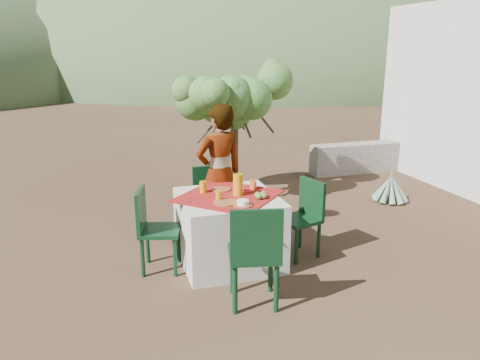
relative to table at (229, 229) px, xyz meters
name	(u,v)px	position (x,y,z in m)	size (l,w,h in m)	color
ground	(254,277)	(0.14, -0.44, -0.38)	(160.00, 160.00, 0.00)	#352118
table	(229,229)	(0.00, 0.00, 0.00)	(1.30, 1.30, 0.76)	beige
chair_far	(209,196)	(0.02, 0.96, 0.08)	(0.39, 0.39, 0.83)	black
chair_near	(255,252)	(-0.04, -0.97, 0.16)	(0.54, 0.54, 0.98)	black
chair_left	(152,226)	(-0.81, 0.05, 0.11)	(0.50, 0.50, 0.89)	black
chair_right	(304,214)	(0.86, -0.06, 0.10)	(0.49, 0.49, 0.86)	black
person	(220,174)	(0.07, 0.64, 0.45)	(0.61, 0.40, 1.66)	#8C6651
shrub_tree	(237,105)	(0.74, 2.14, 1.06)	(1.55, 1.53, 1.83)	#4E3D27
agave	(391,189)	(2.93, 1.28, -0.18)	(0.55, 0.55, 0.58)	gray
stone_wall	(376,157)	(3.74, 2.96, -0.10)	(2.60, 0.35, 0.55)	gray
hill_near_right	(251,74)	(12.14, 35.56, -0.38)	(48.00, 48.00, 20.00)	#35542F
hill_far_center	(67,68)	(-3.86, 51.56, -0.38)	(60.00, 60.00, 24.00)	gray
hill_far_right	(353,67)	(28.14, 45.56, -0.38)	(36.00, 36.00, 14.00)	gray
plate_far	(221,189)	(-0.02, 0.21, 0.39)	(0.21, 0.21, 0.01)	brown
plate_near	(226,202)	(-0.10, -0.24, 0.39)	(0.25, 0.25, 0.01)	brown
glass_far	(203,187)	(-0.23, 0.19, 0.44)	(0.08, 0.08, 0.12)	orange
glass_near	(219,196)	(-0.14, -0.14, 0.43)	(0.06, 0.06, 0.10)	orange
juice_pitcher	(238,185)	(0.10, -0.02, 0.50)	(0.11, 0.11, 0.23)	orange
bowl_plate	(243,205)	(0.05, -0.36, 0.39)	(0.20, 0.20, 0.01)	brown
white_bowl	(243,202)	(0.05, -0.36, 0.42)	(0.12, 0.12, 0.04)	white
jar_left	(254,186)	(0.33, 0.12, 0.42)	(0.05, 0.05, 0.09)	#D55925
jar_right	(253,184)	(0.33, 0.16, 0.43)	(0.06, 0.06, 0.10)	#D55925
napkin_holder	(240,188)	(0.16, 0.10, 0.43)	(0.07, 0.04, 0.09)	white
fruit_cluster	(261,195)	(0.30, -0.20, 0.42)	(0.14, 0.13, 0.07)	olive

